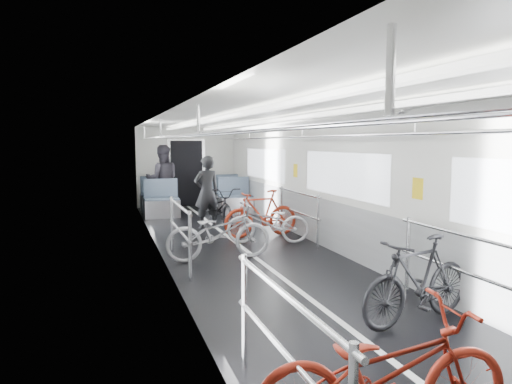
# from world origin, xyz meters

# --- Properties ---
(car_shell) EXTENTS (3.02, 14.01, 2.41)m
(car_shell) POSITION_xyz_m (0.00, 1.78, 1.13)
(car_shell) COLOR black
(car_shell) RESTS_ON ground
(bike_left_near) EXTENTS (1.80, 0.85, 0.91)m
(bike_left_near) POSITION_xyz_m (-0.69, -4.50, 0.46)
(bike_left_near) COLOR #9C2313
(bike_left_near) RESTS_ON floor
(bike_left_far) EXTENTS (1.76, 0.61, 0.92)m
(bike_left_far) POSITION_xyz_m (-0.62, 0.32, 0.46)
(bike_left_far) COLOR #9D9CA1
(bike_left_far) RESTS_ON floor
(bike_right_near) EXTENTS (1.64, 0.75, 0.95)m
(bike_right_near) POSITION_xyz_m (0.77, -2.95, 0.48)
(bike_right_near) COLOR black
(bike_right_near) RESTS_ON floor
(bike_right_mid) EXTENTS (1.67, 0.98, 0.83)m
(bike_right_mid) POSITION_xyz_m (0.58, 1.24, 0.41)
(bike_right_mid) COLOR #B4B4B9
(bike_right_mid) RESTS_ON floor
(bike_right_far) EXTENTS (1.66, 0.60, 0.98)m
(bike_right_far) POSITION_xyz_m (0.65, 1.84, 0.49)
(bike_right_far) COLOR #9D2713
(bike_right_far) RESTS_ON floor
(bike_aisle) EXTENTS (0.72, 1.85, 0.95)m
(bike_aisle) POSITION_xyz_m (0.08, 3.07, 0.48)
(bike_aisle) COLOR black
(bike_aisle) RESTS_ON floor
(person_standing) EXTENTS (0.66, 0.50, 1.65)m
(person_standing) POSITION_xyz_m (-0.20, 3.17, 0.82)
(person_standing) COLOR black
(person_standing) RESTS_ON floor
(person_seated) EXTENTS (0.96, 0.78, 1.88)m
(person_seated) POSITION_xyz_m (-0.89, 5.69, 0.94)
(person_seated) COLOR #2E2B32
(person_seated) RESTS_ON floor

